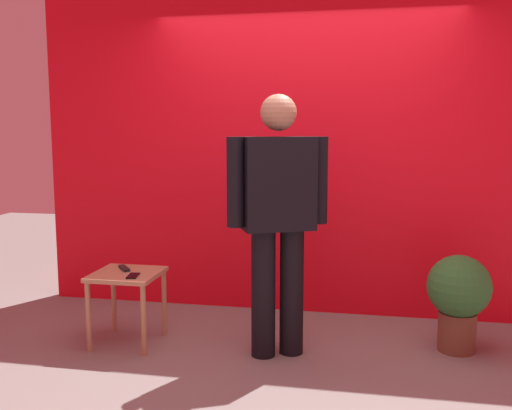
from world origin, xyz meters
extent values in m
plane|color=gray|center=(0.00, 0.00, 0.00)|extent=(12.00, 12.00, 0.00)
cube|color=red|center=(0.00, 1.33, 1.42)|extent=(4.59, 0.12, 2.84)
cylinder|color=black|center=(-0.16, 0.26, 0.44)|extent=(0.22, 0.22, 0.88)
cylinder|color=black|center=(0.02, 0.34, 0.44)|extent=(0.22, 0.22, 0.88)
cube|color=black|center=(-0.07, 0.30, 1.19)|extent=(0.53, 0.42, 0.62)
cube|color=#2D4784|center=(-0.12, 0.41, 1.23)|extent=(0.13, 0.07, 0.52)
cube|color=#B2333D|center=(-0.13, 0.42, 1.21)|extent=(0.05, 0.03, 0.47)
cylinder|color=black|center=(-0.34, 0.18, 1.21)|extent=(0.16, 0.16, 0.59)
cylinder|color=black|center=(0.19, 0.42, 1.21)|extent=(0.16, 0.16, 0.59)
sphere|color=#A87A5B|center=(-0.07, 0.30, 1.67)|extent=(0.24, 0.24, 0.24)
cube|color=tan|center=(-1.18, 0.30, 0.52)|extent=(0.47, 0.47, 0.03)
cylinder|color=tan|center=(-1.38, 0.10, 0.25)|extent=(0.04, 0.04, 0.50)
cylinder|color=tan|center=(-0.97, 0.10, 0.25)|extent=(0.04, 0.04, 0.50)
cylinder|color=tan|center=(-1.38, 0.51, 0.25)|extent=(0.04, 0.04, 0.50)
cylinder|color=tan|center=(-0.97, 0.51, 0.25)|extent=(0.04, 0.04, 0.50)
cube|color=black|center=(-1.08, 0.20, 0.54)|extent=(0.09, 0.15, 0.01)
cube|color=black|center=(-1.22, 0.37, 0.54)|extent=(0.14, 0.16, 0.02)
cylinder|color=brown|center=(1.16, 0.60, 0.14)|extent=(0.26, 0.26, 0.28)
sphere|color=#2D7233|center=(1.16, 0.60, 0.47)|extent=(0.44, 0.44, 0.44)
camera|label=1|loc=(0.50, -3.46, 1.56)|focal=39.94mm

